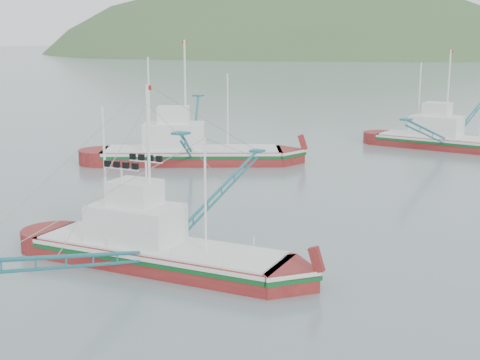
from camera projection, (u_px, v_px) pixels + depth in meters
The scene contains 5 objects.
ground at pixel (178, 264), 33.52m from camera, with size 1200.00×1200.00×0.00m, color slate.
main_boat at pixel (155, 237), 32.98m from camera, with size 13.48×23.82×9.67m.
bg_boat_far at pixel (448, 135), 67.26m from camera, with size 14.63×26.26×10.62m.
bg_boat_left at pixel (191, 136), 59.45m from camera, with size 20.13×26.32×11.71m.
headland_left at pixel (288, 54), 425.54m from camera, with size 448.00×308.00×210.00m, color #39572C.
Camera 1 is at (19.26, -25.59, 11.20)m, focal length 50.00 mm.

